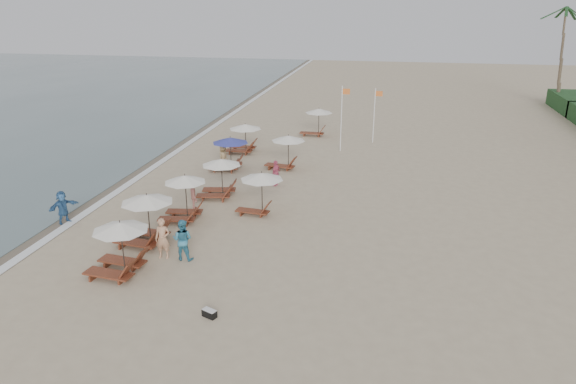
% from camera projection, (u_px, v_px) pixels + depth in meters
% --- Properties ---
extents(ground, '(160.00, 160.00, 0.00)m').
position_uv_depth(ground, '(285.00, 252.00, 23.67)').
color(ground, tan).
rests_on(ground, ground).
extents(wet_sand_band, '(3.20, 140.00, 0.01)m').
position_uv_depth(wet_sand_band, '(130.00, 170.00, 35.20)').
color(wet_sand_band, '#6B5E4C').
rests_on(wet_sand_band, ground).
extents(foam_line, '(0.50, 140.00, 0.02)m').
position_uv_depth(foam_line, '(148.00, 171.00, 34.96)').
color(foam_line, white).
rests_on(foam_line, ground).
extents(lounger_station_0, '(2.66, 2.25, 2.30)m').
position_uv_depth(lounger_station_0, '(117.00, 249.00, 21.49)').
color(lounger_station_0, brown).
rests_on(lounger_station_0, ground).
extents(lounger_station_1, '(2.76, 2.36, 2.37)m').
position_uv_depth(lounger_station_1, '(144.00, 220.00, 24.22)').
color(lounger_station_1, brown).
rests_on(lounger_station_1, ground).
extents(lounger_station_2, '(2.45, 2.09, 2.40)m').
position_uv_depth(lounger_station_2, '(182.00, 198.00, 26.78)').
color(lounger_station_2, brown).
rests_on(lounger_station_2, ground).
extents(lounger_station_3, '(2.54, 2.20, 2.25)m').
position_uv_depth(lounger_station_3, '(218.00, 178.00, 29.98)').
color(lounger_station_3, brown).
rests_on(lounger_station_3, ground).
extents(lounger_station_4, '(2.63, 2.37, 2.18)m').
position_uv_depth(lounger_station_4, '(228.00, 153.00, 34.87)').
color(lounger_station_4, brown).
rests_on(lounger_station_4, ground).
extents(lounger_station_5, '(2.64, 2.36, 2.11)m').
position_uv_depth(lounger_station_5, '(243.00, 138.00, 38.89)').
color(lounger_station_5, brown).
rests_on(lounger_station_5, ground).
extents(inland_station_0, '(2.53, 2.24, 2.22)m').
position_uv_depth(inland_station_0, '(258.00, 187.00, 27.43)').
color(inland_station_0, brown).
rests_on(inland_station_0, ground).
extents(inland_station_1, '(2.73, 2.24, 2.22)m').
position_uv_depth(inland_station_1, '(285.00, 149.00, 34.95)').
color(inland_station_1, brown).
rests_on(inland_station_1, ground).
extents(inland_station_2, '(2.68, 2.24, 2.22)m').
position_uv_depth(inland_station_2, '(316.00, 119.00, 43.58)').
color(inland_station_2, brown).
rests_on(inland_station_2, ground).
extents(beachgoer_near, '(0.70, 0.50, 1.82)m').
position_uv_depth(beachgoer_near, '(163.00, 239.00, 22.90)').
color(beachgoer_near, tan).
rests_on(beachgoer_near, ground).
extents(beachgoer_mid_a, '(0.91, 0.72, 1.83)m').
position_uv_depth(beachgoer_mid_a, '(183.00, 240.00, 22.78)').
color(beachgoer_mid_a, teal).
rests_on(beachgoer_mid_a, ground).
extents(beachgoer_mid_b, '(1.03, 1.25, 1.68)m').
position_uv_depth(beachgoer_mid_b, '(194.00, 194.00, 28.38)').
color(beachgoer_mid_b, '#99584E').
rests_on(beachgoer_mid_b, ground).
extents(beachgoer_far_a, '(0.60, 0.99, 1.57)m').
position_uv_depth(beachgoer_far_a, '(276.00, 173.00, 31.96)').
color(beachgoer_far_a, '#CE5272').
rests_on(beachgoer_far_a, ground).
extents(beachgoer_far_b, '(0.66, 0.88, 1.63)m').
position_uv_depth(beachgoer_far_b, '(223.00, 157.00, 35.22)').
color(beachgoer_far_b, '#A48759').
rests_on(beachgoer_far_b, ground).
extents(waterline_walker, '(1.17, 1.61, 1.68)m').
position_uv_depth(waterline_walker, '(63.00, 207.00, 26.57)').
color(waterline_walker, '#2E598A').
rests_on(waterline_walker, ground).
extents(duffel_bag, '(0.58, 0.44, 0.29)m').
position_uv_depth(duffel_bag, '(209.00, 313.00, 18.82)').
color(duffel_bag, black).
rests_on(duffel_bag, ground).
extents(flag_pole_near, '(0.60, 0.08, 4.80)m').
position_uv_depth(flag_pole_near, '(342.00, 116.00, 38.70)').
color(flag_pole_near, silver).
rests_on(flag_pole_near, ground).
extents(flag_pole_far, '(0.60, 0.08, 4.23)m').
position_uv_depth(flag_pole_far, '(375.00, 113.00, 41.14)').
color(flag_pole_far, silver).
rests_on(flag_pole_far, ground).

